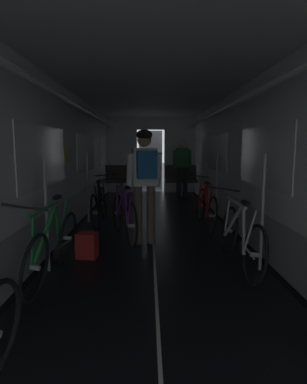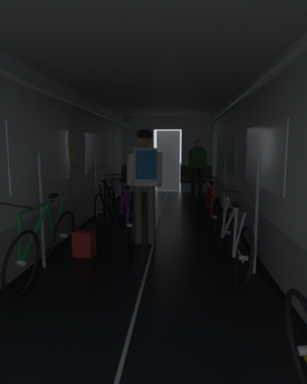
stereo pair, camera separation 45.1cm
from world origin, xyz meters
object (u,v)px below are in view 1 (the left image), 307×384
at_px(bicycle_green, 53,246).
at_px(bicycle_silver, 240,238).
at_px(bicycle_red, 205,207).
at_px(person_standing_near_bench, 182,165).
at_px(backpack_on_floor, 87,245).
at_px(bench_seat_far_right, 181,178).
at_px(bicycle_purple_in_aisle, 124,216).
at_px(bicycle_black, 100,205).
at_px(bench_seat_far_left, 121,178).
at_px(person_cyclist_aisle, 145,174).

xyz_separation_m(bicycle_green, bicycle_silver, (2.17, 0.32, -0.00)).
relative_size(bicycle_red, person_standing_near_bench, 1.00).
bearing_deg(bicycle_silver, backpack_on_floor, 168.50).
relative_size(bench_seat_far_right, bicycle_purple_in_aisle, 0.60).
xyz_separation_m(person_standing_near_bench, backpack_on_floor, (-1.80, -5.13, -0.81)).
distance_m(bicycle_green, bicycle_silver, 2.19).
height_order(bicycle_black, bicycle_green, bicycle_green).
bearing_deg(bicycle_red, bench_seat_far_right, 90.99).
bearing_deg(backpack_on_floor, bench_seat_far_left, 90.03).
xyz_separation_m(bicycle_green, backpack_on_floor, (0.23, 0.72, -0.21)).
relative_size(bench_seat_far_left, backpack_on_floor, 2.89).
xyz_separation_m(bench_seat_far_right, bicycle_purple_in_aisle, (-1.37, -4.62, -0.18)).
distance_m(bicycle_black, person_standing_near_bench, 3.82).
relative_size(bicycle_silver, person_standing_near_bench, 1.00).
bearing_deg(backpack_on_floor, bicycle_green, -107.90).
distance_m(bicycle_red, bicycle_purple_in_aisle, 1.60).
bearing_deg(bench_seat_far_right, bicycle_red, -89.01).
bearing_deg(bicycle_purple_in_aisle, bicycle_green, -112.42).
distance_m(bench_seat_far_right, bicycle_red, 3.92).
relative_size(bench_seat_far_right, backpack_on_floor, 2.89).
bearing_deg(bicycle_green, bicycle_purple_in_aisle, 67.58).
xyz_separation_m(bicycle_green, bicycle_purple_in_aisle, (0.66, 1.60, 0.00)).
bearing_deg(bench_seat_far_right, bicycle_green, -108.05).
distance_m(bicycle_black, bicycle_red, 1.99).
bearing_deg(bicycle_black, person_standing_near_bench, 59.60).
relative_size(bench_seat_far_right, bicycle_red, 0.58).
relative_size(bicycle_red, person_cyclist_aisle, 0.98).
distance_m(bench_seat_far_right, bicycle_purple_in_aisle, 4.82).
bearing_deg(bench_seat_far_right, bench_seat_far_left, 180.00).
xyz_separation_m(bench_seat_far_left, person_cyclist_aisle, (0.77, -4.88, 0.50)).
height_order(person_cyclist_aisle, backpack_on_floor, person_cyclist_aisle).
xyz_separation_m(bench_seat_far_right, backpack_on_floor, (-1.80, -5.51, -0.40)).
height_order(bicycle_red, person_standing_near_bench, person_standing_near_bench).
distance_m(bench_seat_far_right, bicycle_black, 4.10).
relative_size(bench_seat_far_left, bench_seat_far_right, 1.00).
relative_size(person_standing_near_bench, backpack_on_floor, 4.96).
xyz_separation_m(bicycle_silver, backpack_on_floor, (-1.93, 0.39, -0.21)).
relative_size(bicycle_silver, person_cyclist_aisle, 0.98).
xyz_separation_m(bicycle_red, bicycle_silver, (0.07, -1.99, -0.00)).
height_order(bicycle_red, person_cyclist_aisle, person_cyclist_aisle).
bearing_deg(person_cyclist_aisle, bicycle_purple_in_aisle, 142.49).
height_order(bicycle_black, backpack_on_floor, bicycle_black).
relative_size(bicycle_black, person_cyclist_aisle, 0.98).
bearing_deg(bicycle_silver, bicycle_purple_in_aisle, 139.65).
xyz_separation_m(bicycle_silver, bicycle_purple_in_aisle, (-1.51, 1.28, 0.00)).
height_order(bicycle_purple_in_aisle, backpack_on_floor, bicycle_purple_in_aisle).
relative_size(bicycle_black, bicycle_silver, 1.00).
height_order(bicycle_black, bicycle_silver, bicycle_silver).
bearing_deg(bicycle_silver, person_standing_near_bench, 91.39).
xyz_separation_m(bicycle_red, backpack_on_floor, (-1.87, -1.60, -0.21)).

